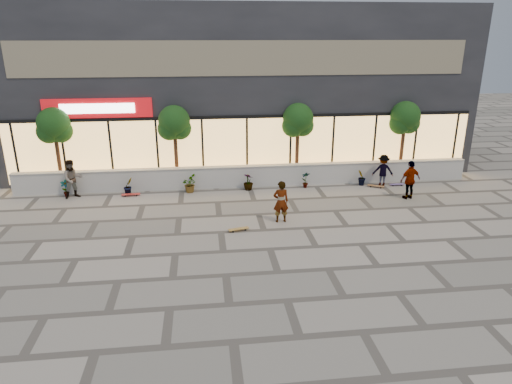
{
  "coord_description": "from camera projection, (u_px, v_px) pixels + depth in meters",
  "views": [
    {
      "loc": [
        -2.19,
        -14.16,
        7.09
      ],
      "look_at": [
        -0.21,
        2.36,
        1.3
      ],
      "focal_mm": 32.0,
      "sensor_mm": 36.0,
      "label": 1
    }
  ],
  "objects": [
    {
      "name": "planter_wall",
      "position": [
        249.0,
        176.0,
        22.25
      ],
      "size": [
        22.0,
        0.42,
        1.04
      ],
      "color": "beige",
      "rests_on": "ground"
    },
    {
      "name": "shrub_b",
      "position": [
        128.0,
        186.0,
        21.13
      ],
      "size": [
        0.57,
        0.57,
        0.81
      ],
      "primitive_type": "imported",
      "rotation": [
        0.0,
        0.0,
        0.82
      ],
      "color": "#1A3811",
      "rests_on": "ground"
    },
    {
      "name": "shrub_a",
      "position": [
        66.0,
        188.0,
        20.82
      ],
      "size": [
        0.43,
        0.29,
        0.81
      ],
      "primitive_type": "imported",
      "color": "#1A3811",
      "rests_on": "ground"
    },
    {
      "name": "tree_east",
      "position": [
        405.0,
        120.0,
        22.99
      ],
      "size": [
        1.6,
        1.5,
        3.92
      ],
      "color": "#4F2D1C",
      "rests_on": "ground"
    },
    {
      "name": "skater_left",
      "position": [
        73.0,
        179.0,
        20.57
      ],
      "size": [
        1.07,
        0.99,
        1.78
      ],
      "primitive_type": "imported",
      "rotation": [
        0.0,
        0.0,
        0.47
      ],
      "color": "tan",
      "rests_on": "ground"
    },
    {
      "name": "shrub_c",
      "position": [
        189.0,
        184.0,
        21.45
      ],
      "size": [
        0.68,
        0.77,
        0.81
      ],
      "primitive_type": "imported",
      "rotation": [
        0.0,
        0.0,
        1.64
      ],
      "color": "#1A3811",
      "rests_on": "ground"
    },
    {
      "name": "shrub_d",
      "position": [
        248.0,
        182.0,
        21.76
      ],
      "size": [
        0.64,
        0.64,
        0.81
      ],
      "primitive_type": "imported",
      "rotation": [
        0.0,
        0.0,
        2.46
      ],
      "color": "#1A3811",
      "rests_on": "ground"
    },
    {
      "name": "skateboard_center",
      "position": [
        239.0,
        229.0,
        17.3
      ],
      "size": [
        0.82,
        0.39,
        0.1
      ],
      "rotation": [
        0.0,
        0.0,
        0.24
      ],
      "color": "olive",
      "rests_on": "ground"
    },
    {
      "name": "shrub_f",
      "position": [
        362.0,
        178.0,
        22.39
      ],
      "size": [
        0.55,
        0.57,
        0.81
      ],
      "primitive_type": "imported",
      "rotation": [
        0.0,
        0.0,
        4.1
      ],
      "color": "#1A3811",
      "rests_on": "ground"
    },
    {
      "name": "skateboard_right_near",
      "position": [
        376.0,
        186.0,
        22.19
      ],
      "size": [
        0.79,
        0.56,
        0.1
      ],
      "rotation": [
        0.0,
        0.0,
        -0.5
      ],
      "color": "#915D2F",
      "rests_on": "ground"
    },
    {
      "name": "tree_west",
      "position": [
        54.0,
        127.0,
        21.09
      ],
      "size": [
        1.6,
        1.5,
        3.92
      ],
      "color": "#4F2D1C",
      "rests_on": "ground"
    },
    {
      "name": "skateboard_right_far",
      "position": [
        397.0,
        184.0,
        22.46
      ],
      "size": [
        0.71,
        0.19,
        0.09
      ],
      "rotation": [
        0.0,
        0.0,
        -0.01
      ],
      "color": "#654D8D",
      "rests_on": "ground"
    },
    {
      "name": "skater_center",
      "position": [
        281.0,
        202.0,
        17.9
      ],
      "size": [
        0.64,
        0.44,
        1.7
      ],
      "primitive_type": "imported",
      "rotation": [
        0.0,
        0.0,
        3.19
      ],
      "color": "silver",
      "rests_on": "ground"
    },
    {
      "name": "tree_mideast",
      "position": [
        298.0,
        122.0,
        22.38
      ],
      "size": [
        1.6,
        1.5,
        3.92
      ],
      "color": "#4F2D1C",
      "rests_on": "ground"
    },
    {
      "name": "skater_right_near",
      "position": [
        410.0,
        180.0,
        20.45
      ],
      "size": [
        1.11,
        0.67,
        1.77
      ],
      "primitive_type": "imported",
      "rotation": [
        0.0,
        0.0,
        3.39
      ],
      "color": "silver",
      "rests_on": "ground"
    },
    {
      "name": "skater_right_far",
      "position": [
        383.0,
        170.0,
        22.24
      ],
      "size": [
        1.11,
        0.79,
        1.56
      ],
      "primitive_type": "imported",
      "rotation": [
        0.0,
        0.0,
        2.91
      ],
      "color": "maroon",
      "rests_on": "ground"
    },
    {
      "name": "tree_midwest",
      "position": [
        174.0,
        125.0,
        21.7
      ],
      "size": [
        1.6,
        1.5,
        3.92
      ],
      "color": "#4F2D1C",
      "rests_on": "ground"
    },
    {
      "name": "retail_building",
      "position": [
        239.0,
        86.0,
        26.17
      ],
      "size": [
        24.0,
        9.17,
        8.5
      ],
      "color": "#232428",
      "rests_on": "ground"
    },
    {
      "name": "shrub_e",
      "position": [
        306.0,
        180.0,
        22.07
      ],
      "size": [
        0.46,
        0.35,
        0.81
      ],
      "primitive_type": "imported",
      "rotation": [
        0.0,
        0.0,
        3.28
      ],
      "color": "#1A3811",
      "rests_on": "ground"
    },
    {
      "name": "skateboard_left",
      "position": [
        131.0,
        194.0,
        21.02
      ],
      "size": [
        0.85,
        0.28,
        0.1
      ],
      "rotation": [
        0.0,
        0.0,
        0.08
      ],
      "color": "red",
      "rests_on": "ground"
    },
    {
      "name": "ground",
      "position": [
        270.0,
        249.0,
        15.86
      ],
      "size": [
        80.0,
        80.0,
        0.0
      ],
      "primitive_type": "plane",
      "color": "#A2998C",
      "rests_on": "ground"
    }
  ]
}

